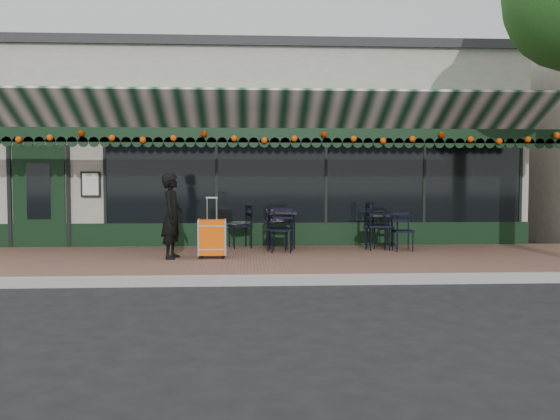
{
  "coord_description": "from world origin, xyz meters",
  "views": [
    {
      "loc": [
        -0.33,
        -9.01,
        1.61
      ],
      "look_at": [
        0.26,
        1.6,
        1.06
      ],
      "focal_mm": 38.0,
      "sensor_mm": 36.0,
      "label": 1
    }
  ],
  "objects": [
    {
      "name": "chair_a_right",
      "position": [
        2.38,
        3.09,
        0.63
      ],
      "size": [
        0.48,
        0.48,
        0.96
      ],
      "primitive_type": null,
      "rotation": [
        0.0,
        0.0,
        1.57
      ],
      "color": "black",
      "rests_on": "sidewalk"
    },
    {
      "name": "cafe_table_a",
      "position": [
        2.57,
        3.44,
        0.79
      ],
      "size": [
        0.58,
        0.58,
        0.71
      ],
      "color": "black",
      "rests_on": "sidewalk"
    },
    {
      "name": "chair_a_left",
      "position": [
        2.35,
        3.18,
        0.63
      ],
      "size": [
        0.58,
        0.58,
        0.95
      ],
      "primitive_type": null,
      "rotation": [
        0.0,
        0.0,
        -1.82
      ],
      "color": "black",
      "rests_on": "sidewalk"
    },
    {
      "name": "chair_a_front",
      "position": [
        2.82,
        2.79,
        0.55
      ],
      "size": [
        0.41,
        0.41,
        0.8
      ],
      "primitive_type": null,
      "rotation": [
        0.0,
        0.0,
        0.02
      ],
      "color": "black",
      "rests_on": "sidewalk"
    },
    {
      "name": "sidewalk",
      "position": [
        0.0,
        2.0,
        0.07
      ],
      "size": [
        18.0,
        4.0,
        0.15
      ],
      "primitive_type": "cube",
      "color": "brown",
      "rests_on": "ground"
    },
    {
      "name": "cafe_table_b",
      "position": [
        0.39,
        3.56,
        0.84
      ],
      "size": [
        0.62,
        0.62,
        0.76
      ],
      "color": "black",
      "rests_on": "sidewalk"
    },
    {
      "name": "chair_b_front",
      "position": [
        0.36,
        2.73,
        0.59
      ],
      "size": [
        0.51,
        0.51,
        0.89
      ],
      "primitive_type": null,
      "rotation": [
        0.0,
        0.0,
        -0.15
      ],
      "color": "black",
      "rests_on": "sidewalk"
    },
    {
      "name": "chair_b_right",
      "position": [
        0.29,
        3.03,
        0.59
      ],
      "size": [
        0.5,
        0.5,
        0.87
      ],
      "primitive_type": null,
      "rotation": [
        0.0,
        0.0,
        1.4
      ],
      "color": "black",
      "rests_on": "sidewalk"
    },
    {
      "name": "chair_b_left",
      "position": [
        -0.48,
        3.55,
        0.61
      ],
      "size": [
        0.57,
        0.57,
        0.91
      ],
      "primitive_type": null,
      "rotation": [
        0.0,
        0.0,
        -1.26
      ],
      "color": "black",
      "rests_on": "sidewalk"
    },
    {
      "name": "suitcase",
      "position": [
        -0.98,
        1.9,
        0.53
      ],
      "size": [
        0.5,
        0.29,
        1.12
      ],
      "rotation": [
        0.0,
        0.0,
        0.03
      ],
      "color": "#F65707",
      "rests_on": "sidewalk"
    },
    {
      "name": "ground",
      "position": [
        0.0,
        0.0,
        0.0
      ],
      "size": [
        80.0,
        80.0,
        0.0
      ],
      "primitive_type": "plane",
      "color": "black",
      "rests_on": "ground"
    },
    {
      "name": "curb",
      "position": [
        0.0,
        -0.08,
        0.07
      ],
      "size": [
        18.0,
        0.16,
        0.15
      ],
      "primitive_type": "cube",
      "color": "#9E9E99",
      "rests_on": "ground"
    },
    {
      "name": "woman",
      "position": [
        -1.71,
        1.94,
        0.93
      ],
      "size": [
        0.45,
        0.62,
        1.57
      ],
      "primitive_type": "imported",
      "rotation": [
        0.0,
        0.0,
        1.43
      ],
      "color": "black",
      "rests_on": "sidewalk"
    },
    {
      "name": "restaurant_building",
      "position": [
        0.0,
        7.84,
        2.27
      ],
      "size": [
        12.0,
        9.6,
        4.5
      ],
      "color": "gray",
      "rests_on": "ground"
    }
  ]
}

